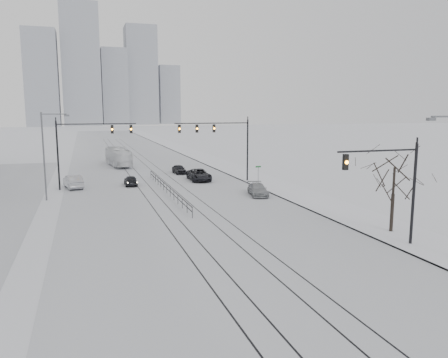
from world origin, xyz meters
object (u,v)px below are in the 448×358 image
traffic_mast_near (395,181)px  bare_tree (394,174)px  box_truck (118,157)px  sedan_nb_far (179,169)px  sedan_sb_outer (73,182)px  sedan_nb_front (199,175)px  sedan_sb_inner (131,181)px  sedan_nb_right (258,190)px

traffic_mast_near → bare_tree: traffic_mast_near is taller
box_truck → traffic_mast_near: bearing=98.9°
traffic_mast_near → sedan_nb_far: size_ratio=1.85×
sedan_sb_outer → sedan_nb_front: 15.73m
sedan_sb_inner → box_truck: bearing=-89.7°
sedan_sb_inner → sedan_nb_right: (12.48, -10.75, 0.02)m
sedan_sb_outer → traffic_mast_near: bearing=112.3°
sedan_sb_outer → bare_tree: bearing=118.2°
sedan_nb_right → box_truck: box_truck is taller
bare_tree → sedan_nb_right: (-4.00, 16.72, -3.85)m
sedan_sb_outer → sedan_nb_far: (14.54, 8.06, -0.14)m
sedan_nb_right → sedan_sb_outer: bearing=161.3°
sedan_sb_inner → sedan_nb_far: (7.82, 8.28, 0.02)m
sedan_nb_front → sedan_nb_right: sedan_nb_front is taller
bare_tree → sedan_nb_right: 17.62m
sedan_nb_far → traffic_mast_near: bearing=-83.9°
bare_tree → sedan_sb_outer: size_ratio=1.29×
sedan_nb_front → sedan_nb_far: size_ratio=1.44×
bare_tree → box_truck: 50.58m
bare_tree → box_truck: bearing=109.0°
sedan_nb_right → box_truck: (-12.41, 31.03, 0.85)m
sedan_sb_outer → sedan_nb_right: sedan_sb_outer is taller
sedan_nb_front → sedan_sb_inner: bearing=-171.3°
sedan_nb_front → box_truck: box_truck is taller
sedan_nb_far → box_truck: size_ratio=0.35×
sedan_sb_inner → sedan_sb_outer: (-6.72, 0.22, 0.16)m
sedan_sb_inner → sedan_sb_outer: 6.72m
traffic_mast_near → sedan_nb_right: 20.17m
sedan_sb_outer → box_truck: size_ratio=0.44×
traffic_mast_near → sedan_nb_right: size_ratio=1.58×
bare_tree → sedan_sb_inner: bearing=121.0°
sedan_sb_inner → bare_tree: bearing=121.5°
sedan_sb_inner → box_truck: (0.07, 20.28, 0.87)m
traffic_mast_near → sedan_nb_far: 39.45m
sedan_nb_far → box_truck: box_truck is taller
traffic_mast_near → sedan_sb_outer: 37.27m
traffic_mast_near → bare_tree: bearing=51.2°
sedan_sb_outer → sedan_nb_right: bearing=138.4°
sedan_nb_front → sedan_nb_far: bearing=100.7°
sedan_nb_front → sedan_nb_right: size_ratio=1.23×
box_truck → sedan_sb_outer: bearing=64.8°
sedan_nb_far → box_truck: (-7.75, 12.00, 0.85)m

